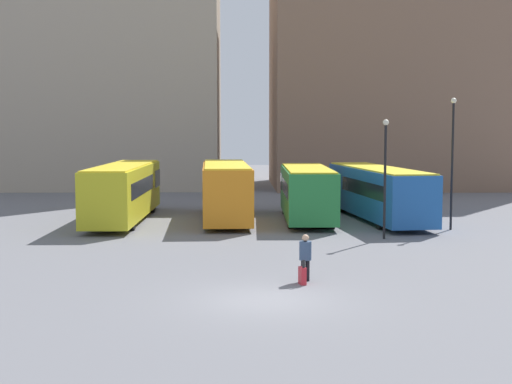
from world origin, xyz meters
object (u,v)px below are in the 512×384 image
bus_0 (124,190)px  bus_2 (307,192)px  bus_1 (226,189)px  suitcase (302,276)px  lamp_post_0 (452,154)px  lamp_post_1 (385,169)px  traveler (305,253)px  bus_3 (377,191)px

bus_0 → bus_2: (10.26, -0.35, -0.09)m
bus_1 → bus_2: 4.58m
bus_2 → suitcase: bearing=175.1°
suitcase → bus_1: bearing=-3.4°
lamp_post_0 → bus_2: bearing=151.5°
lamp_post_1 → traveler: bearing=-116.6°
lamp_post_0 → suitcase: bearing=-124.8°
bus_2 → suitcase: size_ratio=11.71×
bus_2 → traveler: size_ratio=6.16×
bus_0 → bus_2: bus_0 is taller
suitcase → lamp_post_0: lamp_post_0 is taller
bus_0 → lamp_post_1: lamp_post_1 is taller
bus_0 → bus_1: bus_1 is taller
bus_0 → bus_2: 10.27m
bus_1 → lamp_post_1: (7.55, -7.20, 1.56)m
bus_1 → bus_3: size_ratio=0.86×
bus_1 → traveler: size_ratio=6.80×
lamp_post_1 → suitcase: bearing=-116.1°
traveler → lamp_post_1: lamp_post_1 is taller
bus_3 → bus_0: bearing=83.8°
bus_2 → bus_1: bearing=85.9°
bus_0 → bus_3: (14.32, 0.12, -0.10)m
bus_1 → lamp_post_0: bearing=-112.4°
bus_2 → lamp_post_1: bearing=-155.1°
lamp_post_1 → bus_2: bearing=113.8°
lamp_post_1 → bus_0: bearing=151.7°
bus_0 → suitcase: bus_0 is taller
bus_2 → lamp_post_0: size_ratio=1.47×
bus_2 → bus_3: (4.06, 0.47, -0.01)m
bus_3 → lamp_post_1: bearing=165.0°
bus_1 → suitcase: 17.16m
bus_1 → lamp_post_1: 10.54m
lamp_post_0 → lamp_post_1: 5.05m
bus_1 → lamp_post_1: size_ratio=1.95×
traveler → lamp_post_0: size_ratio=0.24×
bus_2 → lamp_post_1: size_ratio=1.77×
traveler → lamp_post_0: (8.65, 12.13, 2.93)m
bus_3 → traveler: (-5.67, -16.42, -0.67)m
bus_0 → lamp_post_1: (13.25, -7.13, 1.57)m
suitcase → lamp_post_0: bearing=-47.6°
suitcase → bus_3: bearing=-31.8°
bus_1 → lamp_post_1: lamp_post_1 is taller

